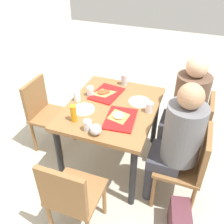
# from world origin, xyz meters

# --- Properties ---
(ground_plane) EXTENTS (10.00, 10.00, 0.02)m
(ground_plane) POSITION_xyz_m (0.00, 0.00, -0.01)
(ground_plane) COLOR #B2AD9E
(main_table) EXTENTS (1.05, 0.86, 0.74)m
(main_table) POSITION_xyz_m (0.00, 0.00, 0.64)
(main_table) COLOR olive
(main_table) RESTS_ON ground_plane
(chair_near_left) EXTENTS (0.40, 0.40, 0.85)m
(chair_near_left) POSITION_xyz_m (-0.26, -0.81, 0.50)
(chair_near_left) COLOR olive
(chair_near_left) RESTS_ON ground_plane
(chair_near_right) EXTENTS (0.40, 0.40, 0.85)m
(chair_near_right) POSITION_xyz_m (0.26, -0.81, 0.50)
(chair_near_right) COLOR olive
(chair_near_right) RESTS_ON ground_plane
(chair_far_side) EXTENTS (0.40, 0.40, 0.85)m
(chair_far_side) POSITION_xyz_m (0.00, 0.81, 0.50)
(chair_far_side) COLOR olive
(chair_far_side) RESTS_ON ground_plane
(chair_left_end) EXTENTS (0.40, 0.40, 0.85)m
(chair_left_end) POSITION_xyz_m (-0.91, 0.00, 0.50)
(chair_left_end) COLOR olive
(chair_left_end) RESTS_ON ground_plane
(person_in_red) EXTENTS (0.32, 0.42, 1.26)m
(person_in_red) POSITION_xyz_m (-0.26, -0.67, 0.74)
(person_in_red) COLOR #383842
(person_in_red) RESTS_ON ground_plane
(person_in_brown_jacket) EXTENTS (0.32, 0.42, 1.26)m
(person_in_brown_jacket) POSITION_xyz_m (0.26, -0.67, 0.74)
(person_in_brown_jacket) COLOR #383842
(person_in_brown_jacket) RESTS_ON ground_plane
(tray_red_near) EXTENTS (0.38, 0.30, 0.02)m
(tray_red_near) POSITION_xyz_m (-0.18, -0.15, 0.75)
(tray_red_near) COLOR red
(tray_red_near) RESTS_ON main_table
(tray_red_far) EXTENTS (0.39, 0.30, 0.02)m
(tray_red_far) POSITION_xyz_m (0.18, 0.13, 0.75)
(tray_red_far) COLOR red
(tray_red_far) RESTS_ON main_table
(paper_plate_center) EXTENTS (0.22, 0.22, 0.01)m
(paper_plate_center) POSITION_xyz_m (-0.16, 0.24, 0.75)
(paper_plate_center) COLOR white
(paper_plate_center) RESTS_ON main_table
(paper_plate_near_edge) EXTENTS (0.22, 0.22, 0.01)m
(paper_plate_near_edge) POSITION_xyz_m (0.16, -0.24, 0.75)
(paper_plate_near_edge) COLOR white
(paper_plate_near_edge) RESTS_ON main_table
(pizza_slice_a) EXTENTS (0.24, 0.23, 0.02)m
(pizza_slice_a) POSITION_xyz_m (-0.17, -0.13, 0.77)
(pizza_slice_a) COLOR #C68C47
(pizza_slice_a) RESTS_ON tray_red_near
(pizza_slice_b) EXTENTS (0.21, 0.24, 0.02)m
(pizza_slice_b) POSITION_xyz_m (0.17, 0.16, 0.77)
(pizza_slice_b) COLOR tan
(pizza_slice_b) RESTS_ON tray_red_far
(plastic_cup_a) EXTENTS (0.07, 0.07, 0.10)m
(plastic_cup_a) POSITION_xyz_m (-0.03, 0.36, 0.79)
(plastic_cup_a) COLOR white
(plastic_cup_a) RESTS_ON main_table
(plastic_cup_b) EXTENTS (0.07, 0.07, 0.10)m
(plastic_cup_b) POSITION_xyz_m (0.03, -0.36, 0.79)
(plastic_cup_b) COLOR white
(plastic_cup_b) RESTS_ON main_table
(plastic_cup_c) EXTENTS (0.07, 0.07, 0.10)m
(plastic_cup_c) POSITION_xyz_m (-0.42, 0.06, 0.79)
(plastic_cup_c) COLOR white
(plastic_cup_c) RESTS_ON main_table
(plastic_cup_d) EXTENTS (0.07, 0.07, 0.10)m
(plastic_cup_d) POSITION_xyz_m (0.11, 0.28, 0.79)
(plastic_cup_d) COLOR white
(plastic_cup_d) RESTS_ON main_table
(soda_can) EXTENTS (0.07, 0.07, 0.12)m
(soda_can) POSITION_xyz_m (0.45, 0.02, 0.80)
(soda_can) COLOR #B7BCC6
(soda_can) RESTS_ON main_table
(condiment_bottle) EXTENTS (0.06, 0.06, 0.16)m
(condiment_bottle) POSITION_xyz_m (-0.34, 0.24, 0.82)
(condiment_bottle) COLOR orange
(condiment_bottle) RESTS_ON main_table
(foil_bundle) EXTENTS (0.10, 0.10, 0.10)m
(foil_bundle) POSITION_xyz_m (-0.45, -0.02, 0.79)
(foil_bundle) COLOR silver
(foil_bundle) RESTS_ON main_table
(handbag) EXTENTS (0.35, 0.22, 0.28)m
(handbag) POSITION_xyz_m (-0.61, -0.83, 0.14)
(handbag) COLOR #592D38
(handbag) RESTS_ON ground_plane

